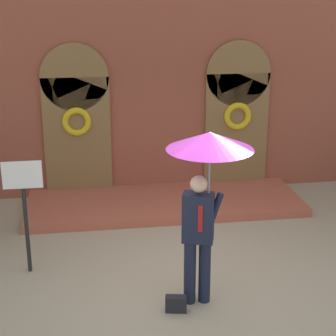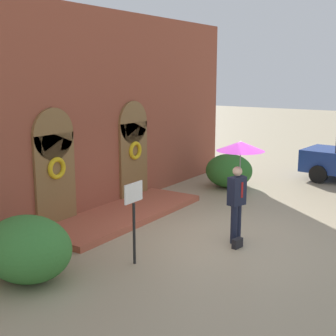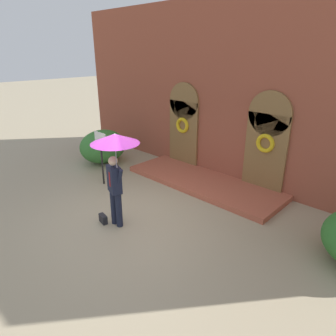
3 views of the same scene
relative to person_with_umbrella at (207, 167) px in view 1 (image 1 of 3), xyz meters
The scene contains 5 objects.
ground_plane 1.94m from the person_with_umbrella, 98.79° to the left, with size 80.00×80.00×0.00m, color tan.
building_facade 4.56m from the person_with_umbrella, 90.67° to the left, with size 14.00×2.30×5.60m.
person_with_umbrella is the anchor object (origin of this frame).
handbag 1.86m from the person_with_umbrella, 154.27° to the right, with size 0.28×0.12×0.22m, color black.
sign_post 2.79m from the person_with_umbrella, 153.53° to the left, with size 0.56×0.06×1.72m.
Camera 1 is at (-1.41, -6.86, 4.10)m, focal length 60.00 mm.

